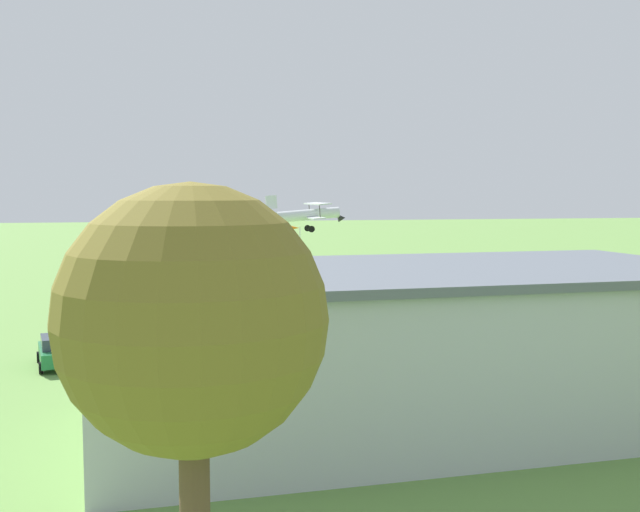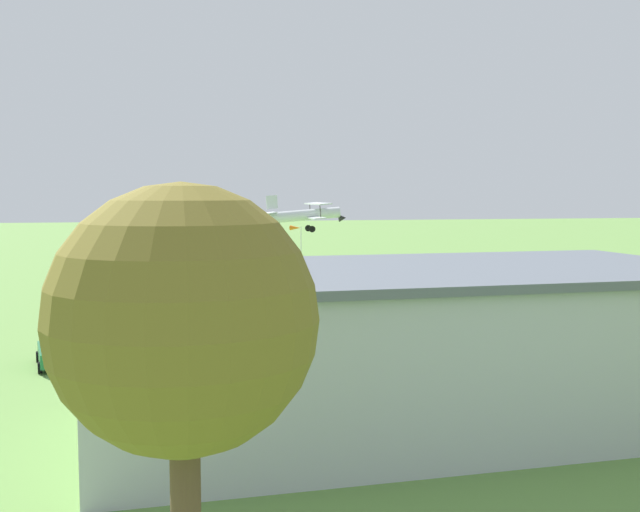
% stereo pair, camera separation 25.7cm
% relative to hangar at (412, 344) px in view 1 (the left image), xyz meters
% --- Properties ---
extents(ground_plane, '(400.00, 400.00, 0.00)m').
position_rel_hangar_xyz_m(ground_plane, '(2.91, -39.09, -3.36)').
color(ground_plane, '#608C42').
extents(hangar, '(27.53, 14.33, 6.70)m').
position_rel_hangar_xyz_m(hangar, '(0.00, 0.00, 0.00)').
color(hangar, '#B7BCC6').
rests_on(hangar, ground_plane).
extents(biplane, '(8.08, 7.45, 3.63)m').
position_rel_hangar_xyz_m(biplane, '(-3.98, -41.80, 4.46)').
color(biplane, silver).
extents(car_white, '(2.45, 4.39, 1.53)m').
position_rel_hangar_xyz_m(car_white, '(-11.83, -12.79, -2.56)').
color(car_white, white).
rests_on(car_white, ground_plane).
extents(car_yellow, '(1.90, 4.38, 1.56)m').
position_rel_hangar_xyz_m(car_yellow, '(10.55, -14.21, -2.55)').
color(car_yellow, gold).
rests_on(car_yellow, ground_plane).
extents(car_green, '(2.63, 4.65, 1.76)m').
position_rel_hangar_xyz_m(car_green, '(16.30, -14.10, -2.46)').
color(car_green, '#1E6B38').
rests_on(car_green, ground_plane).
extents(person_crossing_taxiway, '(0.46, 0.46, 1.69)m').
position_rel_hangar_xyz_m(person_crossing_taxiway, '(2.91, -18.89, -2.51)').
color(person_crossing_taxiway, beige).
rests_on(person_crossing_taxiway, ground_plane).
extents(person_watching_takeoff, '(0.43, 0.43, 1.70)m').
position_rel_hangar_xyz_m(person_watching_takeoff, '(7.81, -16.42, -2.51)').
color(person_watching_takeoff, '#33723F').
rests_on(person_watching_takeoff, ground_plane).
extents(person_near_hangar_door, '(0.45, 0.45, 1.73)m').
position_rel_hangar_xyz_m(person_near_hangar_door, '(-8.28, -14.74, -2.49)').
color(person_near_hangar_door, '#72338C').
rests_on(person_near_hangar_door, ground_plane).
extents(tree_behind_hangar_right, '(5.59, 5.59, 10.08)m').
position_rel_hangar_xyz_m(tree_behind_hangar_right, '(10.10, 14.79, 3.86)').
color(tree_behind_hangar_right, brown).
rests_on(tree_behind_hangar_right, ground_plane).
extents(windsock, '(1.47, 1.21, 6.04)m').
position_rel_hangar_xyz_m(windsock, '(-6.01, -58.13, 1.95)').
color(windsock, silver).
rests_on(windsock, ground_plane).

